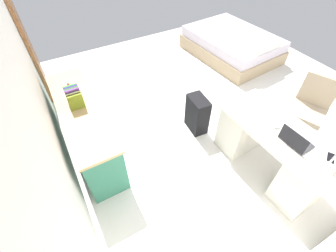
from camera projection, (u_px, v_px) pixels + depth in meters
The scene contains 13 objects.
ground_plane at pixel (208, 106), 4.01m from camera, with size 5.85×5.85×0.00m, color silver.
wall_back at pixel (23, 79), 2.20m from camera, with size 4.85×0.10×2.76m, color silver.
door_wooden at pixel (25, 36), 3.61m from camera, with size 0.88×0.05×2.04m, color brown.
desk at pixel (272, 150), 2.88m from camera, with size 1.46×0.71×0.72m.
office_chair at pixel (306, 112), 3.29m from camera, with size 0.60×0.60×0.94m.
credenza at pixel (87, 129), 3.11m from camera, with size 1.80×0.48×0.76m.
bed at pixel (232, 45), 5.03m from camera, with size 2.00×1.54×0.58m.
suitcase_black at pixel (197, 114), 3.45m from camera, with size 0.36×0.22×0.58m, color black.
laptop at pixel (295, 140), 2.47m from camera, with size 0.32×0.23×0.21m.
computer_mouse at pixel (277, 126), 2.66m from camera, with size 0.06×0.10×0.03m, color white.
cell_phone_near_laptop at pixel (331, 158), 2.37m from camera, with size 0.07×0.14×0.01m, color black.
book_row at pixel (74, 97), 2.82m from camera, with size 0.23×0.17×0.23m.
figurine_small at pixel (69, 86), 3.06m from camera, with size 0.08×0.08×0.11m, color red.
Camera 1 is at (-2.28, 2.09, 2.66)m, focal length 24.85 mm.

